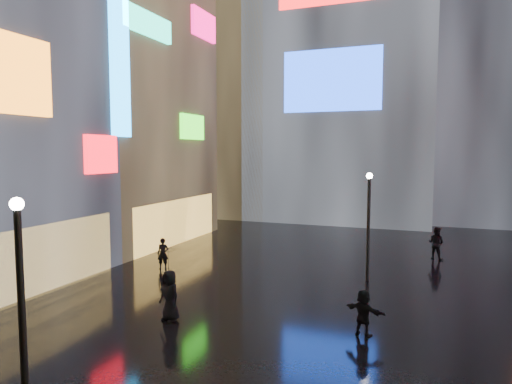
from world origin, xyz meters
The scene contains 11 objects.
ground centered at (0.00, 20.00, 0.00)m, with size 140.00×140.00×0.00m, color black.
building_left_far centered at (-15.98, 26.00, 10.98)m, with size 10.28×12.00×22.00m.
tower_flank_right centered at (9.00, 46.00, 17.00)m, with size 12.00×12.00×34.00m, color black.
tower_flank_left centered at (-14.00, 42.00, 13.00)m, with size 10.00×10.00×26.00m, color black.
lamp_near centered at (-3.56, 6.81, 2.94)m, with size 0.30×0.30×5.20m.
lamp_far centered at (2.08, 21.57, 2.94)m, with size 0.30×0.30×5.20m.
pedestrian_4 centered at (-4.02, 13.63, 0.93)m, with size 0.91×0.59×1.86m, color black.
pedestrian_5 centered at (2.82, 14.76, 0.78)m, with size 1.45×0.46×1.57m, color black.
pedestrian_6 centered at (-8.31, 19.89, 0.82)m, with size 0.60×0.39×1.64m, color black.
pedestrian_7 centered at (5.19, 27.48, 0.93)m, with size 0.91×0.71×1.86m, color black.
umbrella_2 centered at (-4.02, 13.63, 2.30)m, with size 0.96×0.98×0.88m, color black.
Camera 1 is at (4.80, -0.46, 6.17)m, focal length 32.00 mm.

